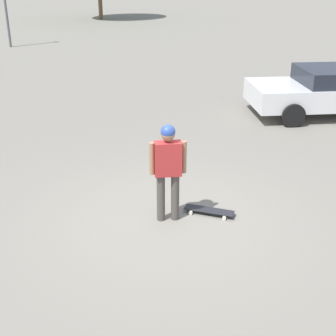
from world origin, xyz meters
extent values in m
plane|color=gray|center=(0.00, 0.00, 0.00)|extent=(220.00, 220.00, 0.00)
cylinder|color=#4C4742|center=(0.05, 0.10, 0.40)|extent=(0.13, 0.13, 0.80)
cylinder|color=#4C4742|center=(-0.05, -0.10, 0.40)|extent=(0.13, 0.13, 0.80)
cube|color=#B22D2D|center=(0.00, 0.00, 1.08)|extent=(0.36, 0.47, 0.55)
cylinder|color=#9E7051|center=(0.11, 0.23, 1.09)|extent=(0.08, 0.08, 0.52)
cylinder|color=#9E7051|center=(-0.11, -0.23, 1.09)|extent=(0.08, 0.08, 0.52)
sphere|color=#9E7051|center=(0.00, 0.00, 1.48)|extent=(0.22, 0.22, 0.22)
sphere|color=#2D4799|center=(0.00, 0.00, 1.52)|extent=(0.23, 0.23, 0.23)
cube|color=#232328|center=(-0.22, -0.67, 0.07)|extent=(0.78, 0.69, 0.01)
cylinder|color=silver|center=(-0.08, -0.40, 0.03)|extent=(0.07, 0.07, 0.07)
cylinder|color=silver|center=(0.07, -0.58, 0.03)|extent=(0.07, 0.07, 0.07)
cylinder|color=silver|center=(-0.52, -0.76, 0.03)|extent=(0.07, 0.07, 0.07)
cylinder|color=silver|center=(-0.37, -0.94, 0.03)|extent=(0.07, 0.07, 0.07)
cube|color=silver|center=(2.60, -6.90, 0.59)|extent=(3.65, 4.78, 0.57)
cylinder|color=black|center=(2.36, -5.26, 0.30)|extent=(0.45, 0.63, 0.61)
cylinder|color=black|center=(4.06, -6.10, 0.30)|extent=(0.45, 0.63, 0.61)
cylinder|color=brown|center=(28.48, -11.83, 1.39)|extent=(0.30, 0.30, 2.78)
cylinder|color=#59595E|center=(19.03, -2.50, 2.14)|extent=(0.12, 0.12, 4.29)
camera|label=1|loc=(-5.69, 3.57, 3.85)|focal=50.00mm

